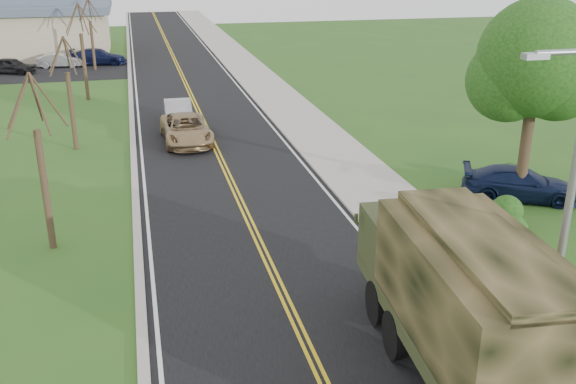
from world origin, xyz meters
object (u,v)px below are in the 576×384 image
object	(u,v)px
utility_box_far	(536,330)
suv_champagne	(186,129)
military_truck	(462,291)
sedan_silver	(178,113)
pickup_navy	(520,184)

from	to	relation	value
utility_box_far	suv_champagne	bearing A→B (deg)	98.82
military_truck	sedan_silver	bearing A→B (deg)	104.67
suv_champagne	pickup_navy	size ratio (longest dim) A/B	1.14
military_truck	pickup_navy	size ratio (longest dim) A/B	1.76
suv_champagne	pickup_navy	world-z (taller)	suv_champagne
suv_champagne	utility_box_far	world-z (taller)	suv_champagne
military_truck	sedan_silver	world-z (taller)	military_truck
military_truck	pickup_navy	xyz separation A→B (m)	(8.05, 10.05, -1.60)
sedan_silver	utility_box_far	xyz separation A→B (m)	(7.28, -24.66, -0.30)
pickup_navy	utility_box_far	world-z (taller)	pickup_navy
sedan_silver	pickup_navy	distance (m)	19.86
suv_champagne	utility_box_far	size ratio (longest dim) A/B	8.07
suv_champagne	pickup_navy	xyz separation A→B (m)	(12.59, -11.53, -0.06)
military_truck	pickup_navy	world-z (taller)	military_truck
pickup_navy	suv_champagne	bearing A→B (deg)	72.85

